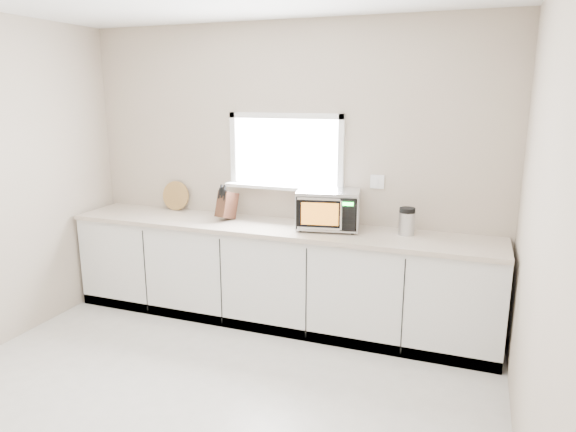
% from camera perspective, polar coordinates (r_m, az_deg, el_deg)
% --- Properties ---
extents(ground, '(4.00, 4.00, 0.00)m').
position_cam_1_polar(ground, '(3.59, -12.29, -22.08)').
color(ground, beige).
rests_on(ground, ground).
extents(back_wall, '(4.00, 0.17, 2.70)m').
position_cam_1_polar(back_wall, '(4.77, -0.18, 4.95)').
color(back_wall, '#B9AB93').
rests_on(back_wall, ground).
extents(cabinets, '(3.92, 0.60, 0.88)m').
position_cam_1_polar(cabinets, '(4.73, -1.45, -6.68)').
color(cabinets, silver).
rests_on(cabinets, ground).
extents(countertop, '(3.92, 0.64, 0.04)m').
position_cam_1_polar(countertop, '(4.59, -1.53, -1.32)').
color(countertop, beige).
rests_on(countertop, cabinets).
extents(microwave, '(0.59, 0.50, 0.34)m').
position_cam_1_polar(microwave, '(4.46, 4.53, 0.84)').
color(microwave, black).
rests_on(microwave, countertop).
extents(knife_block, '(0.17, 0.25, 0.34)m').
position_cam_1_polar(knife_block, '(4.80, -6.82, 1.29)').
color(knife_block, '#4C281B').
rests_on(knife_block, countertop).
extents(cutting_board, '(0.29, 0.07, 0.29)m').
position_cam_1_polar(cutting_board, '(5.30, -12.37, 2.22)').
color(cutting_board, '#A1753E').
rests_on(cutting_board, countertop).
extents(coffee_grinder, '(0.17, 0.17, 0.23)m').
position_cam_1_polar(coffee_grinder, '(4.38, 13.06, -0.55)').
color(coffee_grinder, '#BBBDC3').
rests_on(coffee_grinder, countertop).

